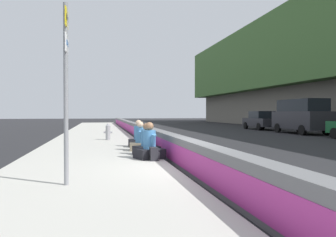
% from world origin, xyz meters
% --- Properties ---
extents(ground_plane, '(160.00, 160.00, 0.00)m').
position_xyz_m(ground_plane, '(0.00, 0.00, 0.00)').
color(ground_plane, '#232326').
rests_on(ground_plane, ground).
extents(sidewalk_strip, '(80.00, 4.40, 0.14)m').
position_xyz_m(sidewalk_strip, '(0.00, 2.65, 0.07)').
color(sidewalk_strip, '#B5B2A8').
rests_on(sidewalk_strip, ground_plane).
extents(jersey_barrier, '(76.00, 0.45, 0.85)m').
position_xyz_m(jersey_barrier, '(0.00, 0.00, 0.42)').
color(jersey_barrier, slate).
rests_on(jersey_barrier, ground_plane).
extents(route_sign_post, '(0.44, 0.09, 3.60)m').
position_xyz_m(route_sign_post, '(-1.44, 3.02, 2.21)').
color(route_sign_post, gray).
rests_on(route_sign_post, sidewalk_strip).
extents(fire_hydrant, '(0.26, 0.46, 0.88)m').
position_xyz_m(fire_hydrant, '(9.39, 1.95, 0.59)').
color(fire_hydrant, gray).
rests_on(fire_hydrant, sidewalk_strip).
extents(seated_person_foreground, '(0.93, 1.00, 1.14)m').
position_xyz_m(seated_person_foreground, '(1.94, 0.85, 0.50)').
color(seated_person_foreground, black).
rests_on(seated_person_foreground, sidewalk_strip).
extents(seated_person_middle, '(0.88, 0.95, 1.08)m').
position_xyz_m(seated_person_middle, '(2.92, 0.81, 0.48)').
color(seated_person_middle, black).
rests_on(seated_person_middle, sidewalk_strip).
extents(seated_person_rear, '(0.75, 0.85, 1.10)m').
position_xyz_m(seated_person_rear, '(4.20, 0.87, 0.49)').
color(seated_person_rear, '#706651').
rests_on(seated_person_rear, sidewalk_strip).
extents(seated_person_far, '(0.72, 0.81, 1.12)m').
position_xyz_m(seated_person_far, '(5.58, 0.78, 0.49)').
color(seated_person_far, black).
rests_on(seated_person_far, sidewalk_strip).
extents(backpack, '(0.32, 0.28, 0.40)m').
position_xyz_m(backpack, '(1.47, 0.79, 0.33)').
color(backpack, '#232328').
rests_on(backpack, sidewalk_strip).
extents(parked_car_fourth, '(5.13, 2.16, 2.56)m').
position_xyz_m(parked_car_fourth, '(13.71, -12.27, 1.35)').
color(parked_car_fourth, '#28282D').
rests_on(parked_car_fourth, ground_plane).
extents(parked_car_midline, '(4.56, 2.06, 1.71)m').
position_xyz_m(parked_car_midline, '(19.85, -12.24, 0.86)').
color(parked_car_midline, '#28282D').
rests_on(parked_car_midline, ground_plane).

